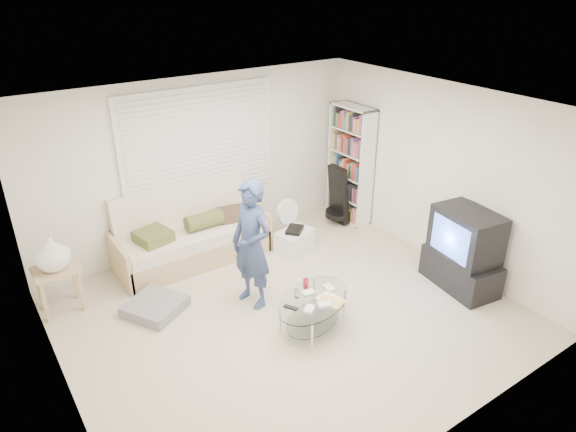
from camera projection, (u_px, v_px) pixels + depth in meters
ground at (289, 314)px, 6.22m from camera, size 5.00×5.00×0.00m
room_shell at (265, 177)px, 5.86m from camera, size 5.02×4.52×2.51m
window_blinds at (200, 145)px, 7.17m from camera, size 2.32×0.08×1.62m
futon_sofa at (191, 237)px, 7.26m from camera, size 2.15×0.87×1.05m
grey_floor_pillow at (155, 306)px, 6.24m from camera, size 0.84×0.84×0.14m
side_table at (52, 256)px, 5.97m from camera, size 0.51×0.41×1.02m
bookshelf at (350, 165)px, 8.20m from camera, size 0.30×0.80×1.89m
guitar_case at (338, 199)px, 8.23m from camera, size 0.35×0.36×0.97m
floor_fan at (287, 216)px, 7.77m from camera, size 0.42×0.27×0.68m
storage_bin at (295, 240)px, 7.55m from camera, size 0.61×0.49×0.37m
tv_unit at (464, 251)px, 6.55m from camera, size 0.66×1.05×1.07m
coffee_table at (313, 304)px, 5.85m from camera, size 1.24×1.02×0.52m
standing_person at (252, 245)px, 6.10m from camera, size 0.51×0.66×1.62m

